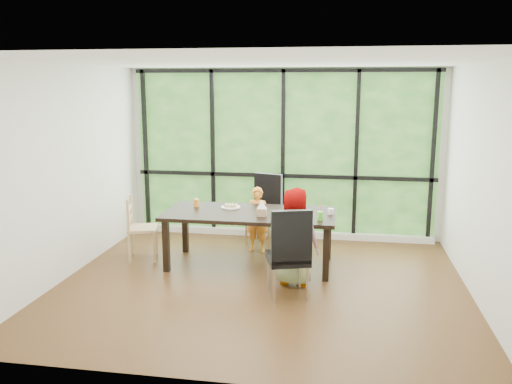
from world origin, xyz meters
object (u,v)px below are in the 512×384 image
tissue_box (262,212)px  plate_near (294,218)px  plate_far (231,207)px  green_cup (320,216)px  white_mug (331,211)px  orange_cup (196,203)px  chair_interior_leather (288,252)px  chair_end_beech (143,228)px  child_toddler (258,220)px  dining_table (250,239)px  chair_window_leather (263,210)px  child_older (296,237)px

tissue_box → plate_near: bearing=-6.9°
plate_far → green_cup: 1.36m
white_mug → orange_cup: bearing=176.1°
chair_interior_leather → chair_end_beech: size_ratio=1.20×
child_toddler → dining_table: bearing=-83.1°
child_toddler → orange_cup: (-0.80, -0.44, 0.32)m
chair_window_leather → child_older: size_ratio=0.89×
chair_window_leather → white_mug: 1.44m
plate_far → plate_near: plate_far is taller
child_older → plate_far: 1.28m
chair_interior_leather → green_cup: size_ratio=9.63×
orange_cup → green_cup: (1.75, -0.48, 0.00)m
plate_far → white_mug: bearing=-5.8°
chair_end_beech → chair_window_leather: bearing=-72.6°
child_toddler → white_mug: (1.08, -0.57, 0.30)m
chair_interior_leather → plate_near: 0.79m
child_toddler → chair_end_beech: bearing=-151.0°
dining_table → chair_end_beech: (-1.54, 0.01, 0.08)m
child_older → child_toddler: bearing=-51.4°
chair_end_beech → white_mug: (2.62, 0.05, 0.34)m
child_toddler → chair_window_leather: bearing=94.0°
chair_end_beech → orange_cup: 0.84m
chair_interior_leather → white_mug: size_ratio=14.22×
child_older → green_cup: child_older is taller
dining_table → white_mug: white_mug is taller
plate_far → dining_table: bearing=-33.7°
green_cup → white_mug: bearing=70.7°
chair_window_leather → chair_interior_leather: (0.60, -2.01, 0.00)m
chair_end_beech → orange_cup: bearing=-91.5°
child_toddler → child_older: size_ratio=0.79×
child_older → white_mug: (0.40, 0.66, 0.18)m
child_toddler → tissue_box: 0.90m
child_toddler → green_cup: 1.36m
plate_near → orange_cup: (-1.42, 0.43, 0.05)m
chair_interior_leather → chair_end_beech: bearing=-42.5°
chair_interior_leather → orange_cup: (-1.42, 1.19, 0.27)m
plate_near → chair_end_beech: bearing=173.5°
chair_window_leather → white_mug: chair_window_leather is taller
chair_end_beech → child_toddler: 1.66m
white_mug → green_cup: bearing=-109.3°
dining_table → child_older: (0.68, -0.59, 0.23)m
child_toddler → plate_near: 1.10m
dining_table → orange_cup: 0.93m
dining_table → green_cup: 1.09m
child_older → orange_cup: (-1.48, 0.79, 0.20)m
child_older → orange_cup: 1.69m
child_older → plate_near: 0.39m
chair_interior_leather → chair_end_beech: chair_interior_leather is taller
child_toddler → tissue_box: size_ratio=7.94×
chair_window_leather → tissue_box: size_ratio=8.87×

